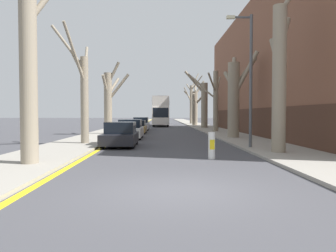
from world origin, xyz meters
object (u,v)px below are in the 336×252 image
Objects in this scene: street_tree_left_1 at (83,92)px; double_decker_bus at (161,110)px; parked_car_1 at (130,130)px; lamp_post at (249,74)px; street_tree_left_0 at (31,54)px; street_tree_right_4 at (195,106)px; street_tree_right_5 at (191,102)px; parked_car_3 at (141,124)px; street_tree_left_2 at (109,100)px; parked_car_0 at (120,135)px; street_tree_right_1 at (235,95)px; street_tree_right_2 at (215,100)px; street_tree_right_0 at (280,73)px; parked_car_2 at (137,127)px; traffic_bollard at (212,146)px; street_tree_right_3 at (203,102)px.

double_decker_bus is at bearing 81.72° from street_tree_left_1.
lamp_post reaches higher than parked_car_1.
street_tree_left_0 reaches higher than street_tree_right_4.
parked_car_1 is (-7.90, -35.10, -3.47)m from street_tree_right_5.
parked_car_3 is at bearing 82.69° from street_tree_left_1.
street_tree_left_2 reaches higher than parked_car_0.
street_tree_right_1 is (10.24, -4.74, 0.19)m from street_tree_left_2.
street_tree_right_5 is at bearing 71.60° from street_tree_left_2.
street_tree_right_2 is 27.09m from street_tree_right_5.
street_tree_right_0 is 36.87m from double_decker_bus.
traffic_bollard is at bearing -76.17° from parked_car_2.
parked_car_1 is 1.07× the size of parked_car_2.
street_tree_right_1 is 8.37m from street_tree_right_2.
parked_car_2 is (-7.84, 16.64, -3.17)m from street_tree_right_0.
traffic_bollard is at bearing 14.20° from street_tree_left_0.
parked_car_0 is at bearing -18.94° from street_tree_left_1.
traffic_bollard is (4.47, -24.44, -0.14)m from parked_car_3.
street_tree_left_2 is 5.51m from parked_car_1.
street_tree_left_1 reaches higher than parked_car_1.
street_tree_left_1 is 33.31m from street_tree_right_4.
street_tree_left_1 is 9.59m from traffic_bollard.
double_decker_bus is 10.57× the size of traffic_bollard.
street_tree_left_0 is 13.79m from parked_car_1.
parked_car_1 is (-7.92, 0.35, -2.59)m from street_tree_right_1.
parked_car_3 is (2.33, 18.20, -2.49)m from street_tree_left_1.
street_tree_right_0 is at bearing -64.77° from parked_car_2.
street_tree_right_3 is 9.55m from street_tree_right_4.
street_tree_left_0 is 31.77m from street_tree_right_3.
street_tree_right_2 reaches higher than traffic_bollard.
street_tree_left_0 is at bearing -99.79° from parked_car_1.
street_tree_right_3 is at bearing -89.94° from street_tree_right_4.
street_tree_left_0 is at bearing -96.55° from double_decker_bus.
parked_car_2 is (-7.92, 7.00, -2.68)m from street_tree_right_1.
street_tree_left_0 is 1.24× the size of street_tree_right_4.
street_tree_right_5 reaches higher than street_tree_left_0.
traffic_bollard is (-3.43, -46.59, -3.60)m from street_tree_right_5.
street_tree_right_3 reaches higher than parked_car_1.
parked_car_0 is at bearing -108.62° from street_tree_right_3.
street_tree_left_2 reaches higher than traffic_bollard.
parked_car_2 is 3.80× the size of traffic_bollard.
street_tree_right_0 is at bearing -89.85° from street_tree_right_4.
parked_car_1 is (-7.84, -8.02, -2.62)m from street_tree_right_2.
parked_car_3 is 22.10m from lamp_post.
street_tree_left_1 is at bearing -104.23° from street_tree_right_5.
street_tree_right_2 is at bearing 45.63° from parked_car_1.
parked_car_3 is (-0.00, 19.00, 0.04)m from parked_car_0.
parked_car_3 is at bearing 90.00° from parked_car_1.
street_tree_right_0 reaches higher than parked_car_2.
street_tree_left_1 is 1.09× the size of street_tree_left_2.
double_decker_bus reaches higher than parked_car_1.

